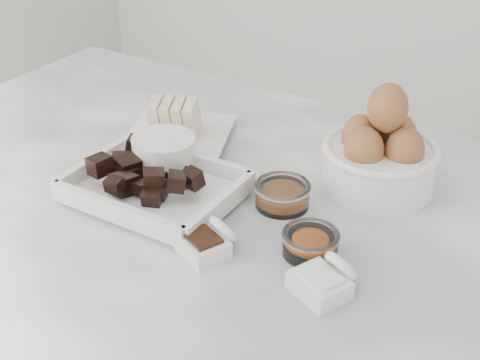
% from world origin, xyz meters
% --- Properties ---
extents(marble_slab, '(1.20, 0.80, 0.04)m').
position_xyz_m(marble_slab, '(0.00, 0.00, 0.92)').
color(marble_slab, silver).
rests_on(marble_slab, cabinet).
extents(chocolate_dish, '(0.23, 0.18, 0.06)m').
position_xyz_m(chocolate_dish, '(-0.09, -0.02, 0.96)').
color(chocolate_dish, white).
rests_on(chocolate_dish, marble_slab).
extents(butter_plate, '(0.21, 0.21, 0.07)m').
position_xyz_m(butter_plate, '(-0.17, 0.14, 0.96)').
color(butter_plate, white).
rests_on(butter_plate, marble_slab).
extents(sugar_ramekin, '(0.09, 0.09, 0.06)m').
position_xyz_m(sugar_ramekin, '(-0.12, 0.05, 0.97)').
color(sugar_ramekin, white).
rests_on(sugar_ramekin, marble_slab).
extents(egg_bowl, '(0.17, 0.17, 0.16)m').
position_xyz_m(egg_bowl, '(0.16, 0.18, 0.99)').
color(egg_bowl, white).
rests_on(egg_bowl, marble_slab).
extents(honey_bowl, '(0.08, 0.08, 0.03)m').
position_xyz_m(honey_bowl, '(0.07, 0.06, 0.96)').
color(honey_bowl, white).
rests_on(honey_bowl, marble_slab).
extents(zest_bowl, '(0.07, 0.07, 0.03)m').
position_xyz_m(zest_bowl, '(0.15, -0.02, 0.96)').
color(zest_bowl, white).
rests_on(zest_bowl, marble_slab).
extents(vanilla_spoon, '(0.08, 0.09, 0.05)m').
position_xyz_m(vanilla_spoon, '(0.04, -0.08, 0.96)').
color(vanilla_spoon, white).
rests_on(vanilla_spoon, marble_slab).
extents(salt_spoon, '(0.08, 0.09, 0.05)m').
position_xyz_m(salt_spoon, '(0.20, -0.07, 0.96)').
color(salt_spoon, white).
rests_on(salt_spoon, marble_slab).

